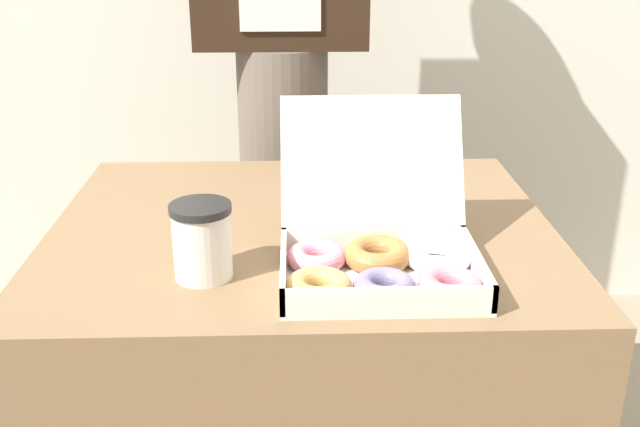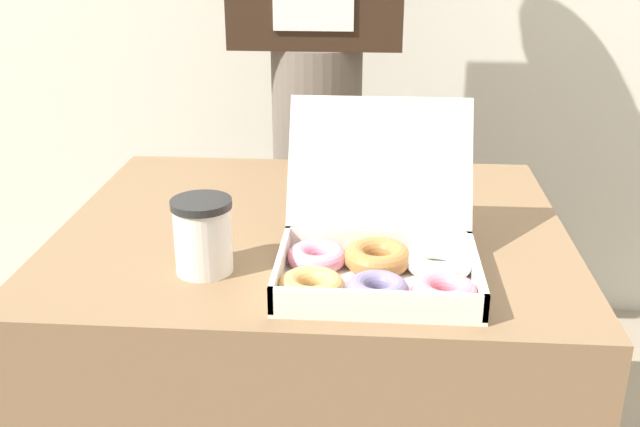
# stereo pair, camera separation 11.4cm
# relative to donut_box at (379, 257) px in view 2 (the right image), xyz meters

# --- Properties ---
(table) EXTENTS (0.90, 0.76, 0.75)m
(table) POSITION_rel_donut_box_xyz_m (-0.12, 0.21, -0.41)
(table) COLOR brown
(table) RESTS_ON ground_plane
(donut_box) EXTENTS (0.32, 0.34, 0.24)m
(donut_box) POSITION_rel_donut_box_xyz_m (0.00, 0.00, 0.00)
(donut_box) COLOR white
(donut_box) RESTS_ON table
(coffee_cup) EXTENTS (0.09, 0.09, 0.12)m
(coffee_cup) POSITION_rel_donut_box_xyz_m (-0.27, 0.01, 0.02)
(coffee_cup) COLOR silver
(coffee_cup) RESTS_ON table
(person_customer) EXTENTS (0.41, 0.23, 1.81)m
(person_customer) POSITION_rel_donut_box_xyz_m (-0.16, 0.82, 0.21)
(person_customer) COLOR #665B51
(person_customer) RESTS_ON ground_plane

